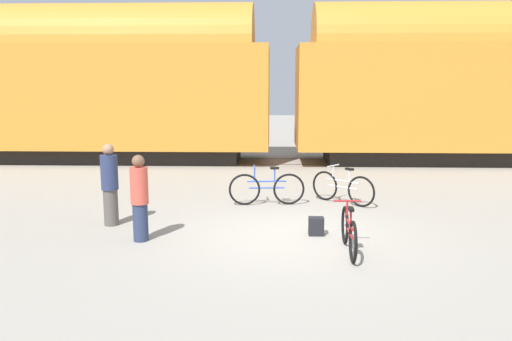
% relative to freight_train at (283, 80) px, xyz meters
% --- Properties ---
extents(ground_plane, '(80.00, 80.00, 0.00)m').
position_rel_freight_train_xyz_m(ground_plane, '(-0.00, -9.27, -2.97)').
color(ground_plane, gray).
extents(freight_train, '(58.80, 3.16, 5.66)m').
position_rel_freight_train_xyz_m(freight_train, '(0.00, 0.00, 0.00)').
color(freight_train, black).
rests_on(freight_train, ground_plane).
extents(rail_near, '(70.80, 0.07, 0.01)m').
position_rel_freight_train_xyz_m(rail_near, '(-0.00, -0.72, -2.96)').
color(rail_near, '#4C4238').
rests_on(rail_near, ground_plane).
extents(rail_far, '(70.80, 0.07, 0.01)m').
position_rel_freight_train_xyz_m(rail_far, '(-0.00, 0.72, -2.96)').
color(rail_far, '#4C4238').
rests_on(rail_far, ground_plane).
extents(bicycle_maroon, '(0.46, 1.65, 0.83)m').
position_rel_freight_train_xyz_m(bicycle_maroon, '(0.93, -10.22, -2.61)').
color(bicycle_maroon, black).
rests_on(bicycle_maroon, ground_plane).
extents(bicycle_silver, '(1.34, 1.18, 0.89)m').
position_rel_freight_train_xyz_m(bicycle_silver, '(1.31, -6.66, -2.59)').
color(bicycle_silver, black).
rests_on(bicycle_silver, ground_plane).
extents(bicycle_blue, '(1.78, 0.46, 0.92)m').
position_rel_freight_train_xyz_m(bicycle_blue, '(-0.48, -6.86, -2.58)').
color(bicycle_blue, black).
rests_on(bicycle_blue, ground_plane).
extents(person_in_navy, '(0.33, 0.33, 1.63)m').
position_rel_freight_train_xyz_m(person_in_navy, '(-3.56, -8.71, -2.15)').
color(person_in_navy, '#514C47').
rests_on(person_in_navy, ground_plane).
extents(person_in_red, '(0.32, 0.32, 1.56)m').
position_rel_freight_train_xyz_m(person_in_red, '(-2.70, -9.71, -2.18)').
color(person_in_red, '#283351').
rests_on(person_in_red, ground_plane).
extents(backpack, '(0.28, 0.20, 0.34)m').
position_rel_freight_train_xyz_m(backpack, '(0.47, -9.26, -2.80)').
color(backpack, black).
rests_on(backpack, ground_plane).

